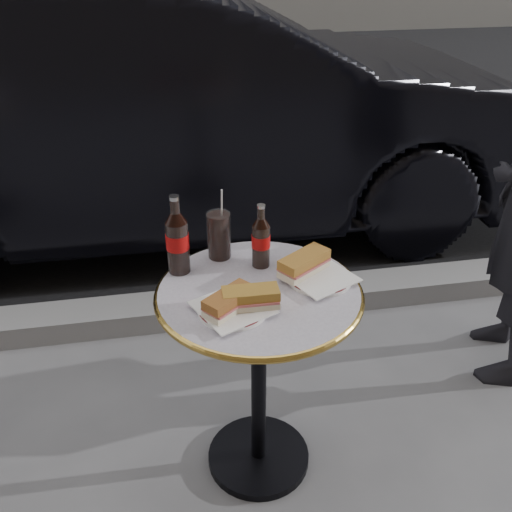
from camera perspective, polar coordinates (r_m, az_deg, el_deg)
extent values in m
plane|color=slate|center=(2.18, 0.25, -19.61)|extent=(80.00, 80.00, 0.00)
cube|color=black|center=(6.60, -8.04, 15.35)|extent=(40.00, 8.00, 0.00)
cube|color=gray|center=(2.81, -3.13, -4.97)|extent=(40.00, 0.20, 0.12)
cylinder|color=white|center=(1.60, -2.36, -5.36)|extent=(0.24, 0.24, 0.01)
cylinder|color=white|center=(1.74, 6.37, -2.26)|extent=(0.24, 0.24, 0.01)
cube|color=brown|center=(1.57, -2.70, -4.67)|extent=(0.17, 0.15, 0.05)
cube|color=#A37329|center=(1.59, -0.54, -4.31)|extent=(0.16, 0.08, 0.05)
cube|color=#A06A28|center=(1.74, 4.83, -0.85)|extent=(0.18, 0.16, 0.06)
cylinder|color=black|center=(1.82, -3.72, 2.10)|extent=(0.09, 0.09, 0.16)
imported|color=black|center=(3.49, -8.10, 14.32)|extent=(1.56, 4.44, 1.46)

